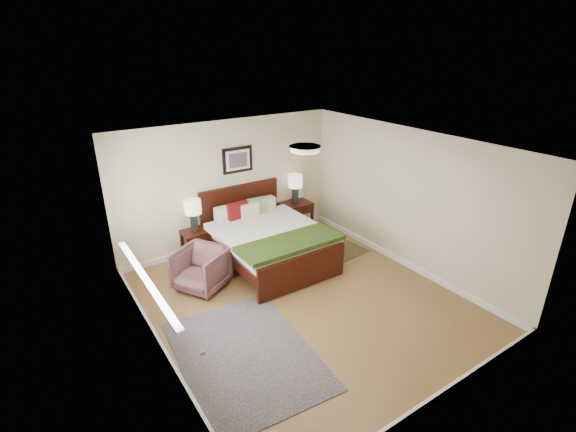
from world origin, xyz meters
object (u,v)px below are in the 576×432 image
object	(u,v)px
lamp_right	(295,184)
armchair	(201,269)
lamp_left	(193,210)
rug_persian	(245,354)
nightstand_right	(295,214)
bed	(268,235)
nightstand_left	(196,237)

from	to	relation	value
lamp_right	armchair	size ratio (longest dim) A/B	0.79
lamp_left	rug_persian	xyz separation A→B (m)	(-0.51, -2.86, -0.98)
nightstand_right	rug_persian	world-z (taller)	nightstand_right
bed	nightstand_left	xyz separation A→B (m)	(-1.05, 0.85, -0.11)
nightstand_right	lamp_right	size ratio (longest dim) A/B	1.07
nightstand_left	rug_persian	world-z (taller)	nightstand_left
lamp_left	armchair	world-z (taller)	lamp_left
armchair	rug_persian	distance (m)	1.88
bed	rug_persian	bearing A→B (deg)	-128.10
nightstand_left	nightstand_right	distance (m)	2.26
bed	lamp_left	xyz separation A→B (m)	(-1.05, 0.87, 0.43)
bed	armchair	bearing A→B (deg)	-173.74
bed	nightstand_right	size ratio (longest dim) A/B	3.40
lamp_left	armchair	bearing A→B (deg)	-107.92
bed	nightstand_left	size ratio (longest dim) A/B	3.94
armchair	nightstand_right	bearing A→B (deg)	80.64
lamp_left	armchair	xyz separation A→B (m)	(-0.33, -1.02, -0.63)
lamp_left	lamp_right	world-z (taller)	lamp_right
lamp_left	bed	bearing A→B (deg)	-39.55
armchair	lamp_left	bearing A→B (deg)	131.54
nightstand_right	nightstand_left	bearing A→B (deg)	-179.86
bed	lamp_left	size ratio (longest dim) A/B	3.65
nightstand_right	armchair	xyz separation A→B (m)	(-2.59, -1.00, -0.05)
bed	lamp_right	xyz separation A→B (m)	(1.21, 0.87, 0.52)
bed	armchair	world-z (taller)	bed
nightstand_left	rug_persian	distance (m)	2.92
nightstand_left	lamp_right	size ratio (longest dim) A/B	0.93
nightstand_left	armchair	xyz separation A→B (m)	(-0.33, -1.00, -0.09)
lamp_left	nightstand_right	bearing A→B (deg)	-0.38
lamp_right	rug_persian	distance (m)	4.12
armchair	nightstand_left	bearing A→B (deg)	131.20
nightstand_right	lamp_left	xyz separation A→B (m)	(-2.26, 0.01, 0.58)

